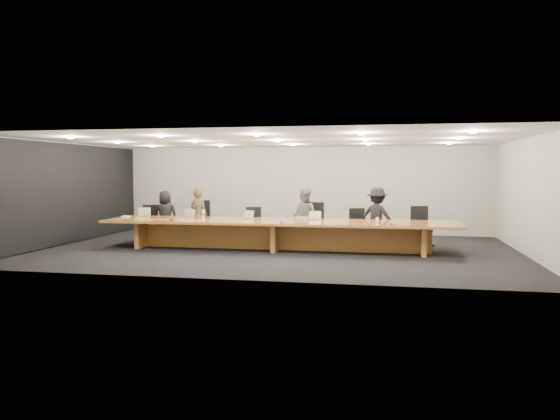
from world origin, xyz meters
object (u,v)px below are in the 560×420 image
(person_a, at_px, (165,216))
(mic_left, at_px, (171,220))
(laptop_a, at_px, (143,212))
(paper_cup_near, at_px, (318,219))
(chair_right, at_px, (358,227))
(chair_mid_right, at_px, (314,223))
(laptop_c, at_px, (247,215))
(av_box, at_px, (145,219))
(water_bottle, at_px, (203,214))
(mic_center, at_px, (282,222))
(chair_far_left, at_px, (149,222))
(chair_mid_left, at_px, (252,225))
(conference_table, at_px, (278,229))
(amber_mug, at_px, (198,217))
(chair_far_right, at_px, (421,226))
(paper_cup_far, at_px, (377,219))
(person_d, at_px, (377,217))
(laptop_d, at_px, (315,216))
(laptop_b, at_px, (188,213))
(person_c, at_px, (304,217))
(chair_left, at_px, (198,220))
(mic_right, at_px, (391,224))
(person_b, at_px, (199,215))

(person_a, xyz_separation_m, mic_left, (0.85, -1.61, 0.04))
(laptop_a, height_order, paper_cup_near, laptop_a)
(person_a, bearing_deg, chair_right, 172.95)
(chair_mid_right, distance_m, person_a, 4.35)
(laptop_c, xyz_separation_m, av_box, (-2.50, -0.82, -0.10))
(water_bottle, distance_m, mic_center, 2.42)
(chair_far_left, xyz_separation_m, laptop_a, (0.23, -0.86, 0.36))
(chair_mid_left, height_order, laptop_a, chair_mid_left)
(conference_table, xyz_separation_m, amber_mug, (-2.17, 0.06, 0.29))
(chair_far_right, distance_m, paper_cup_far, 1.50)
(water_bottle, bearing_deg, amber_mug, -128.85)
(conference_table, xyz_separation_m, chair_far_right, (3.64, 1.20, 0.03))
(person_d, bearing_deg, laptop_d, 51.51)
(person_d, distance_m, laptop_c, 3.50)
(person_a, bearing_deg, amber_mug, 133.88)
(laptop_a, distance_m, laptop_b, 1.30)
(chair_far_left, bearing_deg, laptop_b, -43.15)
(chair_far_left, relative_size, laptop_a, 3.09)
(laptop_b, height_order, paper_cup_far, laptop_b)
(chair_mid_left, height_order, amber_mug, chair_mid_left)
(person_d, height_order, laptop_a, person_d)
(person_d, distance_m, laptop_a, 6.39)
(chair_far_left, relative_size, paper_cup_near, 10.84)
(laptop_c, height_order, laptop_d, laptop_d)
(chair_far_left, bearing_deg, chair_mid_right, -14.24)
(person_c, bearing_deg, chair_mid_left, 15.28)
(chair_left, xyz_separation_m, amber_mug, (0.45, -1.27, 0.21))
(chair_far_left, bearing_deg, amber_mug, -44.52)
(chair_mid_right, distance_m, mic_right, 2.70)
(person_c, height_order, mic_center, person_c)
(laptop_b, height_order, amber_mug, laptop_b)
(laptop_d, xyz_separation_m, paper_cup_far, (1.57, -0.03, -0.07))
(conference_table, distance_m, mic_right, 2.90)
(paper_cup_far, relative_size, mic_left, 0.88)
(conference_table, relative_size, chair_far_right, 8.11)
(chair_left, xyz_separation_m, paper_cup_near, (3.63, -1.08, 0.20))
(person_a, relative_size, water_bottle, 6.48)
(chair_left, height_order, paper_cup_near, chair_left)
(paper_cup_far, bearing_deg, person_a, 171.18)
(laptop_c, bearing_deg, chair_far_left, -174.78)
(person_b, relative_size, person_c, 1.00)
(chair_mid_left, height_order, chair_mid_right, chair_mid_right)
(conference_table, height_order, chair_left, chair_left)
(laptop_d, height_order, paper_cup_near, laptop_d)
(laptop_b, bearing_deg, water_bottle, -10.03)
(chair_far_left, xyz_separation_m, chair_mid_left, (3.09, 0.05, -0.02))
(person_c, relative_size, av_box, 7.57)
(laptop_b, xyz_separation_m, mic_center, (2.77, -0.94, -0.10))
(laptop_c, bearing_deg, av_box, -140.64)
(av_box, height_order, mic_right, same)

